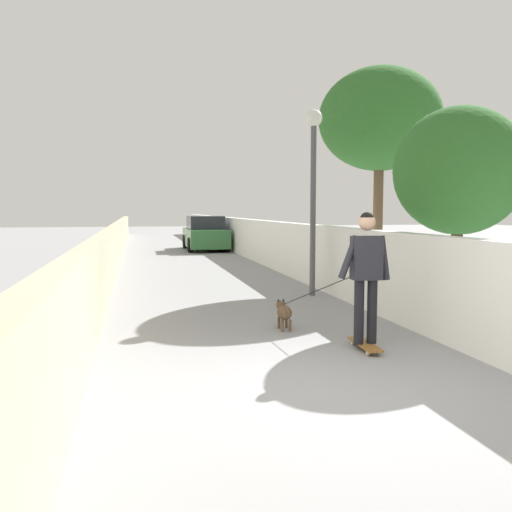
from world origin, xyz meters
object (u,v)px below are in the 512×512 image
person_skateboarder (366,267)px  tree_right_mid (380,120)px  tree_right_near (459,171)px  car_near (205,234)px  dog (284,312)px  lamp_post (313,168)px  skateboard (365,345)px

person_skateboarder → tree_right_mid: bearing=-26.5°
tree_right_near → car_near: (16.44, 2.07, -1.74)m
tree_right_near → dog: 3.67m
tree_right_near → lamp_post: lamp_post is taller
person_skateboarder → car_near: bearing=-0.5°
tree_right_mid → skateboard: (-5.92, 2.95, -3.95)m
skateboard → dog: bearing=27.2°
lamp_post → car_near: 13.59m
skateboard → dog: (1.39, 0.71, 0.21)m
skateboard → car_near: size_ratio=0.20×
lamp_post → person_skateboarder: lamp_post is taller
skateboard → car_near: 17.88m
lamp_post → dog: lamp_post is taller
tree_right_mid → car_near: tree_right_mid is taller
dog → car_near: (16.47, -0.87, 0.44)m
skateboard → car_near: car_near is taller
lamp_post → car_near: (13.43, 0.60, -2.00)m
tree_right_mid → dog: 6.93m
lamp_post → car_near: bearing=2.6°
person_skateboarder → dog: size_ratio=1.02×
dog → car_near: 16.50m
tree_right_near → skateboard: 3.56m
tree_right_near → dog: bearing=90.7°
lamp_post → dog: (-3.04, 1.47, -2.44)m
tree_right_mid → car_near: bearing=13.2°
tree_right_mid → car_near: size_ratio=1.32×
lamp_post → person_skateboarder: bearing=170.3°
person_skateboarder → dog: (1.39, 0.71, -0.82)m
lamp_post → tree_right_mid: bearing=-55.8°
tree_right_mid → lamp_post: bearing=124.2°
skateboard → lamp_post: bearing=-9.7°
lamp_post → car_near: size_ratio=0.98×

